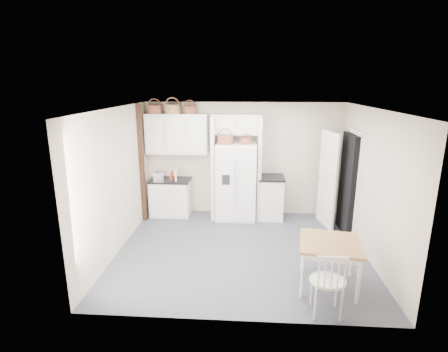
{
  "coord_description": "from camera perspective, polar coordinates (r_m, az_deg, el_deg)",
  "views": [
    {
      "loc": [
        0.09,
        -5.93,
        3.01
      ],
      "look_at": [
        -0.34,
        0.4,
        1.32
      ],
      "focal_mm": 28.0,
      "sensor_mm": 36.0,
      "label": 1
    }
  ],
  "objects": [
    {
      "name": "doorway_void",
      "position": [
        7.5,
        19.76,
        -1.31
      ],
      "size": [
        0.18,
        0.85,
        2.05
      ],
      "primitive_type": "cube",
      "color": "black",
      "rests_on": "floor"
    },
    {
      "name": "cookbook_cream",
      "position": [
        7.97,
        -7.87,
        0.16
      ],
      "size": [
        0.07,
        0.17,
        0.25
      ],
      "primitive_type": "cube",
      "rotation": [
        0.0,
        0.0,
        0.17
      ],
      "color": "beige",
      "rests_on": "counter_left"
    },
    {
      "name": "basket_fridge_a",
      "position": [
        7.58,
        0.19,
        5.94
      ],
      "size": [
        0.34,
        0.34,
        0.18
      ],
      "primitive_type": "cylinder",
      "color": "brown",
      "rests_on": "refrigerator"
    },
    {
      "name": "wall_left",
      "position": [
        6.6,
        -17.05,
        -0.76
      ],
      "size": [
        0.0,
        4.0,
        4.0
      ],
      "primitive_type": "plane",
      "rotation": [
        1.57,
        0.0,
        1.57
      ],
      "color": "beige",
      "rests_on": "floor"
    },
    {
      "name": "trim_post",
      "position": [
        7.82,
        -13.27,
        1.91
      ],
      "size": [
        0.09,
        0.09,
        2.6
      ],
      "primitive_type": "cube",
      "color": "black",
      "rests_on": "floor"
    },
    {
      "name": "ceiling",
      "position": [
        5.94,
        3.06,
        10.96
      ],
      "size": [
        4.5,
        4.5,
        0.0
      ],
      "primitive_type": "plane",
      "color": "white",
      "rests_on": "wall_back"
    },
    {
      "name": "fridge_panel_left",
      "position": [
        7.89,
        -1.69,
        1.3
      ],
      "size": [
        0.08,
        0.6,
        2.3
      ],
      "primitive_type": "cube",
      "color": "white",
      "rests_on": "floor"
    },
    {
      "name": "wall_right",
      "position": [
        6.54,
        23.03,
        -1.45
      ],
      "size": [
        0.0,
        4.0,
        4.0
      ],
      "primitive_type": "plane",
      "rotation": [
        1.57,
        0.0,
        -1.57
      ],
      "color": "beige",
      "rests_on": "floor"
    },
    {
      "name": "door_slab",
      "position": [
        7.72,
        16.53,
        -0.58
      ],
      "size": [
        0.21,
        0.79,
        2.05
      ],
      "primitive_type": "cube",
      "rotation": [
        0.0,
        0.0,
        -1.36
      ],
      "color": "white",
      "rests_on": "floor"
    },
    {
      "name": "dining_table",
      "position": [
        5.65,
        16.71,
        -13.63
      ],
      "size": [
        1.01,
        1.01,
        0.73
      ],
      "primitive_type": "cube",
      "rotation": [
        0.0,
        0.0,
        -0.16
      ],
      "color": "olive",
      "rests_on": "floor"
    },
    {
      "name": "wall_back",
      "position": [
        8.11,
        3.15,
        2.75
      ],
      "size": [
        4.5,
        0.0,
        4.5
      ],
      "primitive_type": "plane",
      "rotation": [
        1.57,
        0.0,
        0.0
      ],
      "color": "beige",
      "rests_on": "floor"
    },
    {
      "name": "floor",
      "position": [
        6.65,
        2.75,
        -12.0
      ],
      "size": [
        4.5,
        4.5,
        0.0
      ],
      "primitive_type": "plane",
      "color": "#2C2D36",
      "rests_on": "ground"
    },
    {
      "name": "upper_cabinet",
      "position": [
        7.99,
        -7.69,
        6.83
      ],
      "size": [
        1.4,
        0.34,
        0.9
      ],
      "primitive_type": "cube",
      "color": "white",
      "rests_on": "wall_back"
    },
    {
      "name": "fridge_panel_right",
      "position": [
        7.85,
        5.73,
        1.17
      ],
      "size": [
        0.08,
        0.6,
        2.3
      ],
      "primitive_type": "cube",
      "color": "white",
      "rests_on": "floor"
    },
    {
      "name": "refrigerator",
      "position": [
        7.87,
        1.98,
        -0.87
      ],
      "size": [
        0.89,
        0.72,
        1.73
      ],
      "primitive_type": "cube",
      "color": "white",
      "rests_on": "floor"
    },
    {
      "name": "base_cab_right",
      "position": [
        8.06,
        7.63,
        -3.58
      ],
      "size": [
        0.53,
        0.64,
        0.94
      ],
      "primitive_type": "cube",
      "color": "white",
      "rests_on": "floor"
    },
    {
      "name": "base_cab_left",
      "position": [
        8.25,
        -8.71,
        -3.58
      ],
      "size": [
        0.89,
        0.57,
        0.83
      ],
      "primitive_type": "cube",
      "color": "white",
      "rests_on": "floor"
    },
    {
      "name": "basket_upper_c",
      "position": [
        7.88,
        -5.61,
        10.69
      ],
      "size": [
        0.29,
        0.29,
        0.17
      ],
      "primitive_type": "cylinder",
      "color": "brown",
      "rests_on": "upper_cabinet"
    },
    {
      "name": "basket_upper_b",
      "position": [
        7.95,
        -8.41,
        10.77
      ],
      "size": [
        0.34,
        0.34,
        0.2
      ],
      "primitive_type": "cylinder",
      "color": "olive",
      "rests_on": "upper_cabinet"
    },
    {
      "name": "counter_right",
      "position": [
        7.92,
        7.75,
        -0.21
      ],
      "size": [
        0.57,
        0.68,
        0.04
      ],
      "primitive_type": "cube",
      "color": "black",
      "rests_on": "base_cab_right"
    },
    {
      "name": "counter_left",
      "position": [
        8.12,
        -8.83,
        -0.68
      ],
      "size": [
        0.93,
        0.6,
        0.04
      ],
      "primitive_type": "cube",
      "color": "black",
      "rests_on": "base_cab_left"
    },
    {
      "name": "basket_upper_a",
      "position": [
        8.05,
        -11.26,
        10.62
      ],
      "size": [
        0.32,
        0.32,
        0.18
      ],
      "primitive_type": "cylinder",
      "color": "brown",
      "rests_on": "upper_cabinet"
    },
    {
      "name": "bridge_cabinet",
      "position": [
        7.81,
        2.11,
        8.43
      ],
      "size": [
        1.12,
        0.34,
        0.45
      ],
      "primitive_type": "cube",
      "color": "white",
      "rests_on": "wall_back"
    },
    {
      "name": "windsor_chair",
      "position": [
        5.0,
        16.55,
        -16.07
      ],
      "size": [
        0.49,
        0.44,
        0.97
      ],
      "primitive_type": "cube",
      "rotation": [
        0.0,
        0.0,
        -0.03
      ],
      "color": "white",
      "rests_on": "floor"
    },
    {
      "name": "toaster",
      "position": [
        8.16,
        -10.66,
        0.04
      ],
      "size": [
        0.25,
        0.18,
        0.16
      ],
      "primitive_type": "cube",
      "rotation": [
        0.0,
        0.0,
        0.2
      ],
      "color": "silver",
      "rests_on": "counter_left"
    },
    {
      "name": "basket_fridge_b",
      "position": [
        7.57,
        3.61,
        5.66
      ],
      "size": [
        0.23,
        0.23,
        0.12
      ],
      "primitive_type": "cylinder",
      "color": "brown",
      "rests_on": "refrigerator"
    },
    {
      "name": "cookbook_red",
      "position": [
        8.0,
        -8.51,
        0.05
      ],
      "size": [
        0.04,
        0.15,
        0.22
      ],
      "primitive_type": "cube",
      "rotation": [
        0.0,
        0.0,
        -0.04
      ],
      "color": "red",
      "rests_on": "counter_left"
    }
  ]
}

